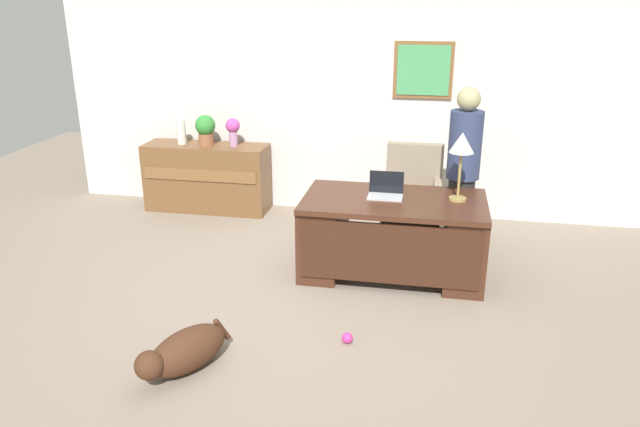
% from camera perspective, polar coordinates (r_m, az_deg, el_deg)
% --- Properties ---
extents(ground_plane, '(12.00, 12.00, 0.00)m').
position_cam_1_polar(ground_plane, '(5.25, -1.69, -8.76)').
color(ground_plane, gray).
extents(back_wall, '(7.00, 0.16, 2.70)m').
position_cam_1_polar(back_wall, '(7.26, 2.77, 10.64)').
color(back_wall, silver).
rests_on(back_wall, ground_plane).
extents(desk, '(1.68, 0.96, 0.74)m').
position_cam_1_polar(desk, '(5.72, 6.84, -1.96)').
color(desk, '#422316').
rests_on(desk, ground_plane).
extents(credenza, '(1.50, 0.50, 0.81)m').
position_cam_1_polar(credenza, '(7.56, -10.55, 3.36)').
color(credenza, brown).
rests_on(credenza, ground_plane).
extents(armchair, '(0.60, 0.59, 1.02)m').
position_cam_1_polar(armchair, '(6.56, 8.68, 1.45)').
color(armchair, gray).
rests_on(armchair, ground_plane).
extents(person_standing, '(0.32, 0.32, 1.70)m').
position_cam_1_polar(person_standing, '(6.13, 13.28, 3.88)').
color(person_standing, '#262323').
rests_on(person_standing, ground_plane).
extents(dog_lying, '(0.57, 0.74, 0.30)m').
position_cam_1_polar(dog_lying, '(4.47, -12.70, -12.55)').
color(dog_lying, '#472819').
rests_on(dog_lying, ground_plane).
extents(laptop, '(0.32, 0.22, 0.22)m').
position_cam_1_polar(laptop, '(5.68, 6.20, 2.18)').
color(laptop, '#B2B5BA').
rests_on(laptop, desk).
extents(desk_lamp, '(0.22, 0.22, 0.63)m').
position_cam_1_polar(desk_lamp, '(5.56, 13.18, 6.10)').
color(desk_lamp, '#9E8447').
rests_on(desk_lamp, desk).
extents(vase_with_flowers, '(0.17, 0.17, 0.33)m').
position_cam_1_polar(vase_with_flowers, '(7.29, -8.19, 7.87)').
color(vase_with_flowers, '#AB80AB').
rests_on(vase_with_flowers, credenza).
extents(vase_empty, '(0.11, 0.11, 0.29)m').
position_cam_1_polar(vase_empty, '(7.54, -12.91, 7.49)').
color(vase_empty, silver).
rests_on(vase_empty, credenza).
extents(potted_plant, '(0.24, 0.24, 0.36)m').
position_cam_1_polar(potted_plant, '(7.41, -10.72, 7.84)').
color(potted_plant, brown).
rests_on(potted_plant, credenza).
extents(dog_toy_ball, '(0.09, 0.09, 0.09)m').
position_cam_1_polar(dog_toy_ball, '(4.74, 2.59, -11.60)').
color(dog_toy_ball, '#D8338C').
rests_on(dog_toy_ball, ground_plane).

